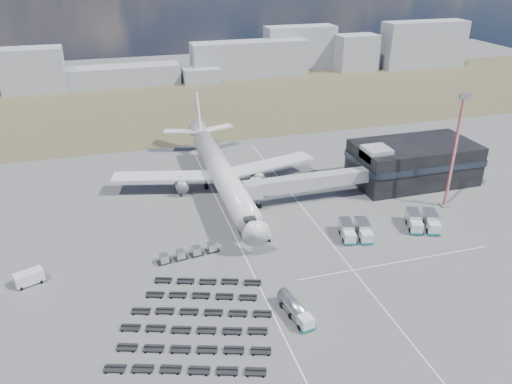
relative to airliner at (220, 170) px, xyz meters
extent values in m
plane|color=#565659|center=(0.00, -32.38, -5.29)|extent=(420.00, 420.00, 0.00)
cube|color=#49412C|center=(0.00, 77.62, -5.29)|extent=(420.00, 90.00, 0.01)
cube|color=silver|center=(-2.00, -27.38, -5.29)|extent=(0.25, 110.00, 0.01)
cube|color=silver|center=(16.00, -27.38, -5.29)|extent=(0.25, 110.00, 0.01)
cube|color=silver|center=(25.00, -40.38, -5.29)|extent=(40.00, 0.25, 0.01)
cube|color=black|center=(48.00, -8.38, -0.29)|extent=(30.00, 16.00, 10.00)
cube|color=#262D38|center=(48.00, -8.38, 0.91)|extent=(30.40, 16.40, 1.60)
cube|color=#939399|center=(36.00, -10.38, 4.21)|extent=(6.00, 6.00, 3.00)
cube|color=#939399|center=(18.10, -11.88, -0.19)|extent=(29.80, 3.00, 3.00)
cube|color=#939399|center=(4.70, -12.38, -0.19)|extent=(4.00, 3.60, 3.40)
cylinder|color=slate|center=(6.20, -11.88, -2.74)|extent=(0.70, 0.70, 5.10)
cylinder|color=black|center=(6.20, -11.88, -4.84)|extent=(1.40, 0.90, 1.40)
cylinder|color=silver|center=(0.00, -2.38, 0.01)|extent=(5.60, 48.00, 5.60)
cone|color=silver|center=(0.00, -28.88, 0.01)|extent=(5.60, 5.00, 5.60)
cone|color=silver|center=(0.00, 25.62, 0.81)|extent=(5.60, 8.00, 5.60)
cube|color=black|center=(0.00, -26.88, 0.81)|extent=(2.20, 2.00, 0.80)
cube|color=silver|center=(-13.00, 2.62, -1.19)|extent=(25.59, 11.38, 0.50)
cube|color=silver|center=(13.00, 2.62, -1.19)|extent=(25.59, 11.38, 0.50)
cylinder|color=slate|center=(-9.50, 0.62, -2.89)|extent=(3.00, 5.00, 3.00)
cylinder|color=slate|center=(9.50, 0.62, -2.89)|extent=(3.00, 5.00, 3.00)
cube|color=silver|center=(-5.50, 27.62, 1.21)|extent=(9.49, 5.63, 0.35)
cube|color=silver|center=(5.50, 27.62, 1.21)|extent=(9.49, 5.63, 0.35)
cube|color=silver|center=(0.00, 28.62, 6.51)|extent=(0.50, 9.06, 11.45)
cylinder|color=slate|center=(0.00, -23.38, -4.04)|extent=(0.50, 0.50, 2.50)
cylinder|color=slate|center=(-3.20, 1.62, -4.04)|extent=(0.60, 0.60, 2.50)
cylinder|color=slate|center=(3.20, 1.62, -4.04)|extent=(0.60, 0.60, 2.50)
cylinder|color=black|center=(0.00, -23.38, -4.79)|extent=(0.50, 1.20, 1.20)
cube|color=#999CA7|center=(-52.94, 113.27, 3.59)|extent=(24.73, 12.00, 17.77)
cube|color=#999CA7|center=(-19.11, 114.69, -1.18)|extent=(51.84, 12.00, 8.22)
cube|color=#999CA7|center=(15.81, 110.37, -2.08)|extent=(15.66, 12.00, 6.43)
cube|color=#999CA7|center=(39.78, 115.54, 2.63)|extent=(53.47, 12.00, 15.84)
cube|color=#999CA7|center=(67.82, 124.72, 4.80)|extent=(33.91, 12.00, 20.19)
cube|color=#999CA7|center=(93.13, 114.36, 3.02)|extent=(19.47, 12.00, 16.61)
cube|color=#999CA7|center=(127.92, 111.41, 5.68)|extent=(42.44, 12.00, 21.95)
cube|color=silver|center=(1.80, -52.70, -4.01)|extent=(2.42, 2.42, 2.03)
cube|color=#147373|center=(1.80, -52.70, -4.81)|extent=(2.53, 2.53, 0.44)
cylinder|color=#BCBCC1|center=(1.11, -48.44, -3.62)|extent=(3.23, 6.87, 2.20)
cube|color=slate|center=(1.11, -48.44, -4.63)|extent=(3.14, 6.86, 0.31)
cylinder|color=black|center=(1.32, -49.74, -4.85)|extent=(2.41, 1.32, 0.97)
cube|color=silver|center=(3.16, -25.73, -4.60)|extent=(3.11, 1.87, 1.39)
cube|color=silver|center=(-40.73, -28.17, -4.03)|extent=(5.25, 3.72, 2.52)
cube|color=silver|center=(8.56, -4.15, -3.75)|extent=(2.77, 5.96, 2.70)
cube|color=#147373|center=(8.56, -4.15, -4.86)|extent=(2.87, 6.06, 0.43)
cube|color=silver|center=(19.41, -31.66, -3.98)|extent=(2.75, 2.68, 2.21)
cube|color=#147373|center=(19.41, -31.66, -4.84)|extent=(2.87, 2.80, 0.45)
cube|color=#BCBCC1|center=(20.21, -28.23, -3.58)|extent=(3.39, 5.05, 2.61)
cube|color=silver|center=(22.75, -32.43, -3.98)|extent=(2.75, 2.68, 2.21)
cube|color=#147373|center=(22.75, -32.43, -4.84)|extent=(2.87, 2.80, 0.45)
cube|color=#BCBCC1|center=(23.54, -29.00, -3.58)|extent=(3.39, 5.05, 2.61)
cube|color=silver|center=(34.50, -31.90, -3.93)|extent=(3.06, 3.00, 2.30)
cube|color=#147373|center=(34.50, -31.90, -4.82)|extent=(3.20, 3.14, 0.47)
cube|color=#BCBCC1|center=(35.79, -28.48, -3.51)|extent=(4.05, 5.39, 2.72)
cube|color=silver|center=(37.82, -33.16, -3.93)|extent=(3.06, 3.00, 2.30)
cube|color=#147373|center=(37.82, -33.16, -4.82)|extent=(3.20, 3.14, 0.47)
cube|color=#BCBCC1|center=(39.12, -29.73, -3.51)|extent=(4.05, 5.39, 2.72)
cube|color=black|center=(-17.16, -28.32, -4.99)|extent=(2.79, 1.95, 0.18)
cube|color=#BCBCC1|center=(-17.16, -28.32, -4.15)|extent=(1.81, 1.81, 1.49)
cube|color=black|center=(-14.01, -27.85, -4.99)|extent=(2.79, 1.95, 0.18)
cube|color=#BCBCC1|center=(-14.01, -27.85, -4.15)|extent=(1.81, 1.81, 1.49)
cube|color=black|center=(-10.86, -27.39, -4.99)|extent=(2.79, 1.95, 0.18)
cube|color=#BCBCC1|center=(-10.86, -27.39, -4.15)|extent=(1.81, 1.81, 1.49)
cube|color=black|center=(-7.71, -26.92, -4.99)|extent=(2.79, 1.95, 0.18)
cube|color=#BCBCC1|center=(-7.71, -26.92, -4.15)|extent=(1.81, 1.81, 1.49)
cube|color=black|center=(-17.63, -56.16, -4.93)|extent=(23.09, 8.95, 0.72)
cube|color=black|center=(-16.31, -52.20, -4.93)|extent=(23.09, 8.95, 0.72)
cube|color=black|center=(-14.99, -48.25, -4.93)|extent=(23.09, 8.95, 0.72)
cube|color=black|center=(-13.67, -44.29, -4.93)|extent=(23.09, 8.95, 0.72)
cube|color=black|center=(-12.35, -40.33, -4.93)|extent=(19.32, 7.70, 0.72)
cube|color=black|center=(-11.03, -36.37, -4.93)|extent=(19.32, 7.70, 0.72)
cylinder|color=#AC1B22|center=(47.84, -22.83, 7.44)|extent=(0.71, 0.71, 25.46)
cube|color=slate|center=(47.84, -22.83, 20.47)|extent=(2.46, 0.67, 1.22)
cube|color=#565659|center=(47.84, -22.83, -5.14)|extent=(2.04, 2.04, 0.31)
camera|label=1|loc=(-22.59, -108.65, 48.05)|focal=35.00mm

